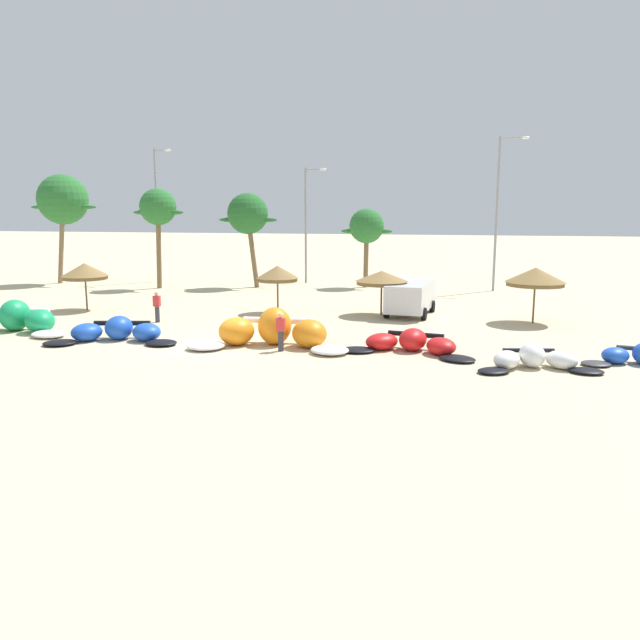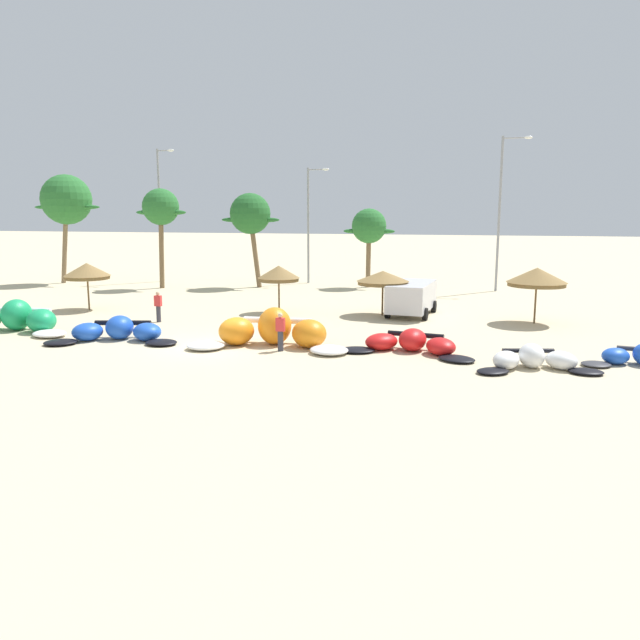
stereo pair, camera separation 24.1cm
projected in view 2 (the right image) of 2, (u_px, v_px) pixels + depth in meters
name	position (u px, v px, depth m)	size (l,w,h in m)	color
ground_plane	(211.00, 346.00, 27.00)	(260.00, 260.00, 0.00)	beige
kite_far_left	(12.00, 320.00, 30.22)	(6.90, 3.55, 1.53)	white
kite_left	(117.00, 331.00, 28.14)	(6.04, 3.53, 1.09)	black
kite_left_of_center	(273.00, 332.00, 26.94)	(7.30, 3.54, 1.64)	white
kite_center	(411.00, 344.00, 25.82)	(5.86, 3.14, 0.94)	black
kite_right_of_center	(534.00, 360.00, 23.06)	(4.70, 2.74, 0.91)	black
beach_umbrella_near_van	(87.00, 271.00, 36.55)	(2.69, 2.69, 2.78)	brown
beach_umbrella_middle	(279.00, 273.00, 35.38)	(2.40, 2.40, 2.73)	brown
beach_umbrella_near_palms	(383.00, 278.00, 34.66)	(2.94, 2.94, 2.51)	brown
beach_umbrella_outermost	(537.00, 277.00, 32.09)	(3.06, 3.06, 2.92)	brown
parked_van	(412.00, 296.00, 34.93)	(2.62, 4.81, 1.84)	silver
person_near_kites	(280.00, 332.00, 25.95)	(0.36, 0.24, 1.62)	#383842
person_by_umbrellas	(158.00, 307.00, 32.74)	(0.36, 0.24, 1.62)	#383842
palm_leftmost	(66.00, 200.00, 49.39)	(5.91, 3.94, 8.65)	#7F6647
palm_left	(161.00, 209.00, 46.30)	(4.07, 2.71, 7.45)	brown
palm_left_of_gap	(250.00, 215.00, 47.04)	(4.63, 3.09, 7.13)	brown
palm_center_left	(369.00, 227.00, 47.08)	(3.94, 2.63, 5.98)	brown
lamppost_west	(161.00, 210.00, 50.73)	(1.56, 0.24, 10.71)	gray
lamppost_west_center	(310.00, 219.00, 49.73)	(1.80, 0.24, 9.15)	gray
lamppost_east_center	(502.00, 207.00, 44.44)	(2.08, 0.24, 10.98)	gray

